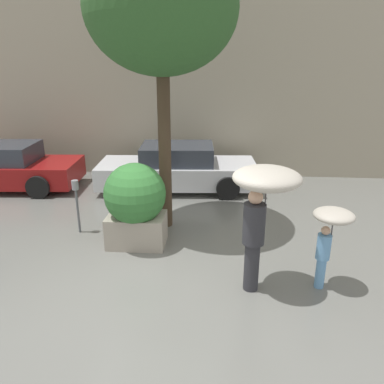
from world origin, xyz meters
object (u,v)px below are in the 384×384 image
Objects in this scene: parked_car_near at (178,169)px; person_child at (330,228)px; parked_car_far at (3,168)px; street_tree at (161,10)px; planter_box at (135,202)px; person_adult at (263,195)px; parking_meter at (76,195)px.

person_child is at bearing -152.28° from parked_car_near.
street_tree is (5.04, -2.23, 3.81)m from parked_car_far.
person_child reaches higher than parked_car_far.
planter_box is 0.37× the size of parked_car_near.
street_tree reaches higher than parked_car_near.
parking_meter is at bearing 142.23° from person_adult.
parked_car_near is at bearing 83.37° from planter_box.
parking_meter is (-1.81, -0.54, -3.55)m from street_tree.
planter_box is at bearing -114.23° from street_tree.
planter_box is at bearing -129.31° from parked_car_far.
person_adult is 8.32m from parked_car_far.
person_child is 0.31× the size of parked_car_far.
parked_car_near is (-1.86, 4.90, -1.01)m from person_adult.
planter_box is 3.67m from street_tree.
person_child is at bearing -19.90° from parking_meter.
street_tree is 4.02m from parking_meter.
parked_car_far is at bearing 135.14° from person_adult.
parking_meter is (-4.71, 1.71, -0.21)m from person_child.
planter_box is 3.56m from parked_car_near.
planter_box reaches higher than parking_meter.
parked_car_far is 3.71× the size of parking_meter.
person_adult is (2.27, -1.37, 0.71)m from planter_box.
parked_car_near is at bearing 112.17° from person_child.
person_adult is at bearing -163.08° from parked_car_near.
person_adult reaches higher than person_child.
parked_car_far is at bearing 144.94° from planter_box.
parked_car_far is 6.69m from street_tree.
parked_car_far reaches higher than parking_meter.
street_tree is at bearing 132.83° from person_child.
parked_car_near is 3.56m from parking_meter.
planter_box is 0.39× the size of parked_car_far.
person_adult reaches higher than parked_car_near.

